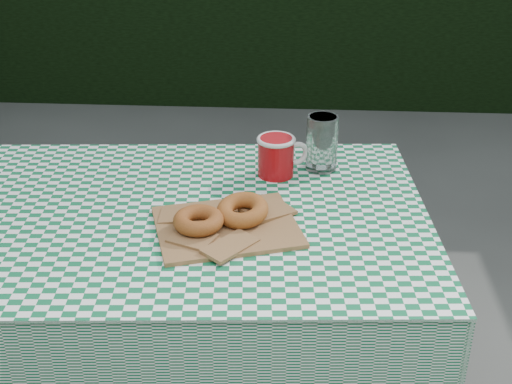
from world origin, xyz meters
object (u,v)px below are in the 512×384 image
at_px(table, 181,348).
at_px(drinking_glass, 322,143).
at_px(paper_bag, 227,226).
at_px(coffee_mug, 276,157).

relative_size(table, drinking_glass, 7.93).
distance_m(table, paper_bag, 0.41).
xyz_separation_m(table, drinking_glass, (0.33, 0.25, 0.45)).
distance_m(paper_bag, drinking_glass, 0.38).
bearing_deg(drinking_glass, coffee_mug, -159.47).
bearing_deg(paper_bag, table, 154.02).
bearing_deg(paper_bag, coffee_mug, 70.77).
bearing_deg(coffee_mug, paper_bag, -132.43).
bearing_deg(table, coffee_mug, 39.31).
bearing_deg(table, paper_bag, -29.88).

